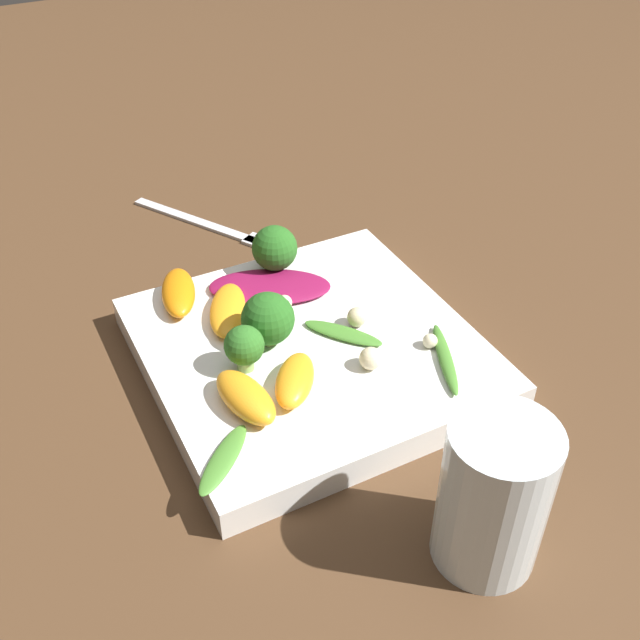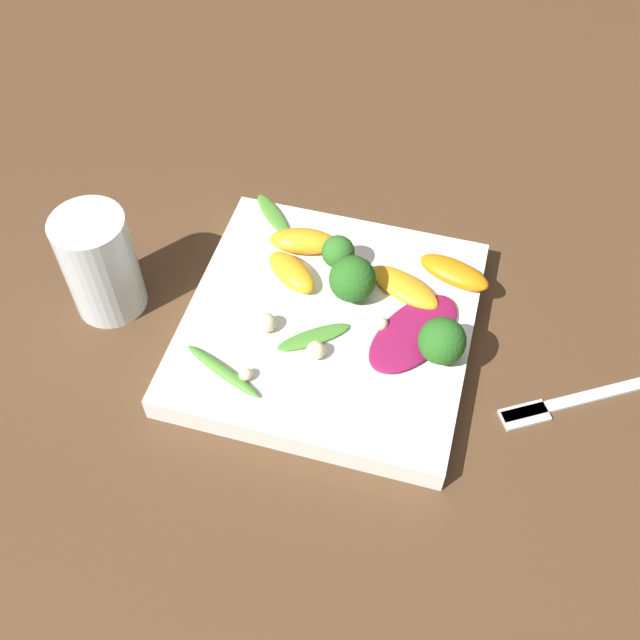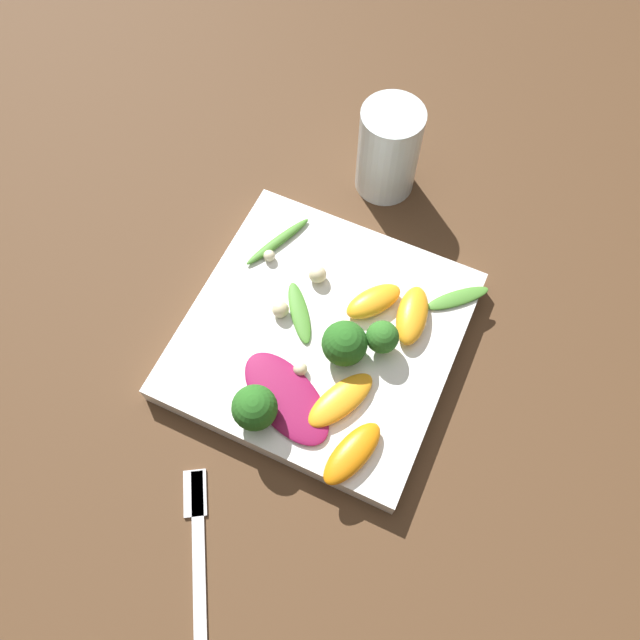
# 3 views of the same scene
# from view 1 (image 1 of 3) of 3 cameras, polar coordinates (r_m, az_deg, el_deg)

# --- Properties ---
(ground_plane) EXTENTS (2.40, 2.40, 0.00)m
(ground_plane) POSITION_cam_1_polar(r_m,az_deg,el_deg) (0.63, -0.79, -3.37)
(ground_plane) COLOR #4C331E
(plate) EXTENTS (0.26, 0.26, 0.03)m
(plate) POSITION_cam_1_polar(r_m,az_deg,el_deg) (0.62, -0.80, -2.48)
(plate) COLOR white
(plate) RESTS_ON ground_plane
(drinking_glass) EXTENTS (0.07, 0.07, 0.11)m
(drinking_glass) POSITION_cam_1_polar(r_m,az_deg,el_deg) (0.48, 13.06, -12.94)
(drinking_glass) COLOR silver
(drinking_glass) RESTS_ON ground_plane
(fork) EXTENTS (0.17, 0.11, 0.01)m
(fork) POSITION_cam_1_polar(r_m,az_deg,el_deg) (0.81, -7.40, 6.97)
(fork) COLOR silver
(fork) RESTS_ON ground_plane
(radicchio_leaf_0) EXTENTS (0.10, 0.12, 0.01)m
(radicchio_leaf_0) POSITION_cam_1_polar(r_m,az_deg,el_deg) (0.67, -4.10, 2.48)
(radicchio_leaf_0) COLOR maroon
(radicchio_leaf_0) RESTS_ON plate
(orange_segment_0) EXTENTS (0.07, 0.04, 0.02)m
(orange_segment_0) POSITION_cam_1_polar(r_m,az_deg,el_deg) (0.55, -5.70, -5.86)
(orange_segment_0) COLOR orange
(orange_segment_0) RESTS_ON plate
(orange_segment_1) EXTENTS (0.08, 0.06, 0.01)m
(orange_segment_1) POSITION_cam_1_polar(r_m,az_deg,el_deg) (0.64, -7.05, 0.78)
(orange_segment_1) COLOR orange
(orange_segment_1) RESTS_ON plate
(orange_segment_2) EXTENTS (0.08, 0.05, 0.02)m
(orange_segment_2) POSITION_cam_1_polar(r_m,az_deg,el_deg) (0.66, -10.74, 2.09)
(orange_segment_2) COLOR orange
(orange_segment_2) RESTS_ON plate
(orange_segment_3) EXTENTS (0.07, 0.06, 0.02)m
(orange_segment_3) POSITION_cam_1_polar(r_m,az_deg,el_deg) (0.57, -1.94, -4.60)
(orange_segment_3) COLOR orange
(orange_segment_3) RESTS_ON plate
(broccoli_floret_0) EXTENTS (0.03, 0.03, 0.04)m
(broccoli_floret_0) POSITION_cam_1_polar(r_m,az_deg,el_deg) (0.58, -5.79, -2.02)
(broccoli_floret_0) COLOR #84AD5B
(broccoli_floret_0) RESTS_ON plate
(broccoli_floret_1) EXTENTS (0.04, 0.04, 0.05)m
(broccoli_floret_1) POSITION_cam_1_polar(r_m,az_deg,el_deg) (0.68, -3.48, 5.45)
(broccoli_floret_1) COLOR #7A9E51
(broccoli_floret_1) RESTS_ON plate
(broccoli_floret_2) EXTENTS (0.04, 0.04, 0.05)m
(broccoli_floret_2) POSITION_cam_1_polar(r_m,az_deg,el_deg) (0.60, -3.99, 0.08)
(broccoli_floret_2) COLOR #7A9E51
(broccoli_floret_2) RESTS_ON plate
(arugula_sprig_0) EXTENTS (0.06, 0.06, 0.01)m
(arugula_sprig_0) POSITION_cam_1_polar(r_m,az_deg,el_deg) (0.52, -7.37, -10.46)
(arugula_sprig_0) COLOR #47842D
(arugula_sprig_0) RESTS_ON plate
(arugula_sprig_1) EXTENTS (0.07, 0.06, 0.01)m
(arugula_sprig_1) POSITION_cam_1_polar(r_m,az_deg,el_deg) (0.62, 1.76, -1.00)
(arugula_sprig_1) COLOR #47842D
(arugula_sprig_1) RESTS_ON plate
(arugula_sprig_2) EXTENTS (0.08, 0.04, 0.01)m
(arugula_sprig_2) POSITION_cam_1_polar(r_m,az_deg,el_deg) (0.60, 9.52, -2.90)
(arugula_sprig_2) COLOR #47842D
(arugula_sprig_2) RESTS_ON plate
(macadamia_nut_0) EXTENTS (0.01, 0.01, 0.01)m
(macadamia_nut_0) POSITION_cam_1_polar(r_m,az_deg,el_deg) (0.65, -2.66, 1.35)
(macadamia_nut_0) COLOR beige
(macadamia_nut_0) RESTS_ON plate
(macadamia_nut_1) EXTENTS (0.02, 0.02, 0.02)m
(macadamia_nut_1) POSITION_cam_1_polar(r_m,az_deg,el_deg) (0.62, 3.05, -0.01)
(macadamia_nut_1) COLOR beige
(macadamia_nut_1) RESTS_ON plate
(macadamia_nut_2) EXTENTS (0.02, 0.02, 0.02)m
(macadamia_nut_2) POSITION_cam_1_polar(r_m,az_deg,el_deg) (0.59, 3.88, -2.94)
(macadamia_nut_2) COLOR beige
(macadamia_nut_2) RESTS_ON plate
(macadamia_nut_3) EXTENTS (0.01, 0.01, 0.01)m
(macadamia_nut_3) POSITION_cam_1_polar(r_m,az_deg,el_deg) (0.61, 8.39, -1.59)
(macadamia_nut_3) COLOR beige
(macadamia_nut_3) RESTS_ON plate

